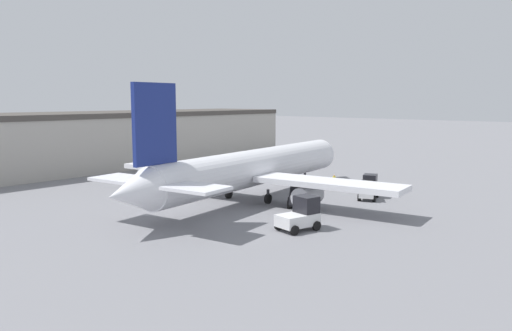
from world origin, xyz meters
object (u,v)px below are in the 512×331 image
Objects in this scene: baggage_tug at (297,195)px; belt_loader_truck at (369,188)px; pushback_tug at (301,215)px; ground_crew_worker at (334,181)px; airplane at (251,169)px.

baggage_tug is 8.27m from belt_loader_truck.
pushback_tug is (-14.19, -1.90, 0.06)m from belt_loader_truck.
pushback_tug is (-16.56, -7.43, 0.28)m from ground_crew_worker.
belt_loader_truck is at bearing -120.56° from ground_crew_worker.
ground_crew_worker is 18.15m from pushback_tug.
pushback_tug reaches higher than baggage_tug.
airplane is 22.33× the size of ground_crew_worker.
belt_loader_truck is (8.25, -8.42, -2.00)m from airplane.
airplane is at bearing 157.33° from ground_crew_worker.
airplane is at bearing 113.93° from belt_loader_truck.
ground_crew_worker is at bearing -22.53° from baggage_tug.
baggage_tug reaches higher than belt_loader_truck.
belt_loader_truck is at bearing -58.64° from baggage_tug.
baggage_tug is 0.87× the size of pushback_tug.
ground_crew_worker is 0.54× the size of baggage_tug.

